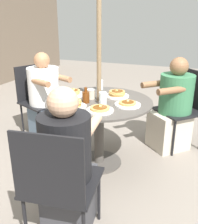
{
  "coord_description": "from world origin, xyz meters",
  "views": [
    {
      "loc": [
        -2.3,
        -0.92,
        1.5
      ],
      "look_at": [
        0.0,
        0.0,
        0.58
      ],
      "focal_mm": 42.0,
      "sensor_mm": 36.0,
      "label": 1
    }
  ],
  "objects_px": {
    "pancake_plate_a": "(73,93)",
    "patio_chair_east": "(38,96)",
    "patio_chair_south": "(58,181)",
    "pancake_plate_c": "(73,104)",
    "drinking_glass_b": "(103,98)",
    "diner_north": "(173,109)",
    "patio_table": "(99,115)",
    "drinking_glass_a": "(100,85)",
    "syrup_bottle": "(86,97)",
    "pancake_plate_b": "(100,109)",
    "diner_east": "(46,101)",
    "pancake_plate_d": "(117,94)",
    "diner_south": "(68,169)",
    "coffee_cup": "(91,94)",
    "patio_chair_north": "(186,104)",
    "pancake_plate_e": "(128,104)"
  },
  "relations": [
    {
      "from": "pancake_plate_b",
      "to": "syrup_bottle",
      "type": "relative_size",
      "value": 1.6
    },
    {
      "from": "diner_south",
      "to": "drinking_glass_b",
      "type": "height_order",
      "value": "diner_south"
    },
    {
      "from": "patio_table",
      "to": "drinking_glass_a",
      "type": "bearing_deg",
      "value": 20.63
    },
    {
      "from": "diner_north",
      "to": "pancake_plate_a",
      "type": "xyz_separation_m",
      "value": [
        -0.59,
        0.98,
        0.25
      ]
    },
    {
      "from": "diner_north",
      "to": "drinking_glass_b",
      "type": "height_order",
      "value": "diner_north"
    },
    {
      "from": "coffee_cup",
      "to": "drinking_glass_a",
      "type": "xyz_separation_m",
      "value": [
        0.36,
        0.05,
        0.01
      ]
    },
    {
      "from": "pancake_plate_c",
      "to": "drinking_glass_a",
      "type": "bearing_deg",
      "value": 0.32
    },
    {
      "from": "patio_chair_south",
      "to": "pancake_plate_a",
      "type": "bearing_deg",
      "value": 104.22
    },
    {
      "from": "pancake_plate_a",
      "to": "drinking_glass_b",
      "type": "height_order",
      "value": "drinking_glass_b"
    },
    {
      "from": "patio_chair_south",
      "to": "patio_chair_north",
      "type": "bearing_deg",
      "value": 63.53
    },
    {
      "from": "diner_north",
      "to": "patio_chair_east",
      "type": "xyz_separation_m",
      "value": [
        -0.23,
        1.68,
        0.03
      ]
    },
    {
      "from": "patio_chair_south",
      "to": "syrup_bottle",
      "type": "bearing_deg",
      "value": 95.99
    },
    {
      "from": "diner_north",
      "to": "pancake_plate_a",
      "type": "relative_size",
      "value": 4.41
    },
    {
      "from": "pancake_plate_c",
      "to": "pancake_plate_d",
      "type": "height_order",
      "value": "pancake_plate_c"
    },
    {
      "from": "patio_table",
      "to": "patio_chair_north",
      "type": "distance_m",
      "value": 1.11
    },
    {
      "from": "diner_south",
      "to": "pancake_plate_b",
      "type": "bearing_deg",
      "value": 82.71
    },
    {
      "from": "pancake_plate_a",
      "to": "syrup_bottle",
      "type": "relative_size",
      "value": 1.6
    },
    {
      "from": "pancake_plate_a",
      "to": "patio_chair_east",
      "type": "bearing_deg",
      "value": 62.97
    },
    {
      "from": "pancake_plate_c",
      "to": "drinking_glass_b",
      "type": "height_order",
      "value": "drinking_glass_b"
    },
    {
      "from": "diner_north",
      "to": "pancake_plate_c",
      "type": "xyz_separation_m",
      "value": [
        -0.94,
        0.8,
        0.25
      ]
    },
    {
      "from": "pancake_plate_d",
      "to": "drinking_glass_b",
      "type": "bearing_deg",
      "value": 169.13
    },
    {
      "from": "diner_north",
      "to": "pancake_plate_b",
      "type": "distance_m",
      "value": 1.11
    },
    {
      "from": "coffee_cup",
      "to": "drinking_glass_b",
      "type": "xyz_separation_m",
      "value": [
        -0.12,
        -0.17,
        0.01
      ]
    },
    {
      "from": "diner_east",
      "to": "drinking_glass_b",
      "type": "relative_size",
      "value": 9.37
    },
    {
      "from": "patio_chair_south",
      "to": "pancake_plate_c",
      "type": "bearing_deg",
      "value": 101.89
    },
    {
      "from": "patio_table",
      "to": "pancake_plate_a",
      "type": "bearing_deg",
      "value": 78.12
    },
    {
      "from": "patio_table",
      "to": "drinking_glass_b",
      "type": "bearing_deg",
      "value": -140.0
    },
    {
      "from": "diner_east",
      "to": "syrup_bottle",
      "type": "relative_size",
      "value": 7.13
    },
    {
      "from": "patio_chair_south",
      "to": "pancake_plate_a",
      "type": "distance_m",
      "value": 1.28
    },
    {
      "from": "diner_north",
      "to": "diner_south",
      "type": "height_order",
      "value": "diner_south"
    },
    {
      "from": "diner_east",
      "to": "pancake_plate_c",
      "type": "xyz_separation_m",
      "value": [
        -0.64,
        -0.72,
        0.25
      ]
    },
    {
      "from": "pancake_plate_e",
      "to": "syrup_bottle",
      "type": "height_order",
      "value": "syrup_bottle"
    },
    {
      "from": "pancake_plate_a",
      "to": "pancake_plate_b",
      "type": "bearing_deg",
      "value": -128.34
    },
    {
      "from": "patio_table",
      "to": "patio_chair_north",
      "type": "bearing_deg",
      "value": -44.78
    },
    {
      "from": "diner_east",
      "to": "patio_chair_north",
      "type": "bearing_deg",
      "value": 127.36
    },
    {
      "from": "diner_east",
      "to": "pancake_plate_e",
      "type": "bearing_deg",
      "value": 93.44
    },
    {
      "from": "pancake_plate_a",
      "to": "pancake_plate_d",
      "type": "distance_m",
      "value": 0.47
    },
    {
      "from": "pancake_plate_c",
      "to": "pancake_plate_e",
      "type": "height_order",
      "value": "pancake_plate_c"
    },
    {
      "from": "drinking_glass_a",
      "to": "diner_south",
      "type": "bearing_deg",
      "value": -168.02
    },
    {
      "from": "pancake_plate_c",
      "to": "syrup_bottle",
      "type": "distance_m",
      "value": 0.18
    },
    {
      "from": "patio_chair_north",
      "to": "diner_north",
      "type": "xyz_separation_m",
      "value": [
        -0.13,
        0.13,
        -0.03
      ]
    },
    {
      "from": "pancake_plate_d",
      "to": "pancake_plate_b",
      "type": "bearing_deg",
      "value": 179.36
    },
    {
      "from": "coffee_cup",
      "to": "patio_chair_east",
      "type": "bearing_deg",
      "value": 66.92
    },
    {
      "from": "pancake_plate_c",
      "to": "coffee_cup",
      "type": "relative_size",
      "value": 2.54
    },
    {
      "from": "pancake_plate_b",
      "to": "pancake_plate_c",
      "type": "distance_m",
      "value": 0.26
    },
    {
      "from": "patio_table",
      "to": "drinking_glass_a",
      "type": "distance_m",
      "value": 0.46
    },
    {
      "from": "diner_north",
      "to": "pancake_plate_a",
      "type": "distance_m",
      "value": 1.17
    },
    {
      "from": "diner_south",
      "to": "pancake_plate_d",
      "type": "distance_m",
      "value": 1.13
    },
    {
      "from": "diner_east",
      "to": "pancake_plate_b",
      "type": "height_order",
      "value": "diner_east"
    },
    {
      "from": "pancake_plate_c",
      "to": "pancake_plate_d",
      "type": "relative_size",
      "value": 1.0
    }
  ]
}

